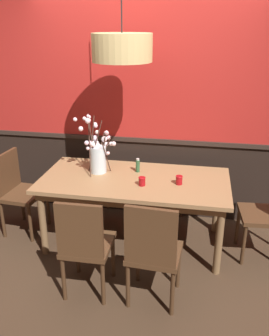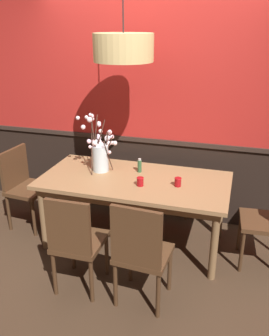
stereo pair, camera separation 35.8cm
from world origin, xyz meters
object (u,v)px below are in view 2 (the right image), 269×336
at_px(chair_near_side_left, 76,240).
at_px(candle_holder_nearer_edge, 178,182).
at_px(dining_table, 134,186).
at_px(condiment_bottle, 140,166).
at_px(candle_holder_nearer_center, 140,182).
at_px(chair_near_side_right, 140,251).
at_px(vase_with_blossoms, 100,154).
at_px(pendant_lamp, 123,48).
at_px(chair_far_side_left, 135,165).
at_px(chair_far_side_right, 177,169).
at_px(chair_head_west_end, 24,183).

height_order(chair_near_side_left, candle_holder_nearer_edge, chair_near_side_left).
bearing_deg(dining_table, condiment_bottle, 89.98).
bearing_deg(candle_holder_nearer_center, chair_near_side_right, -73.80).
distance_m(vase_with_blossoms, candle_holder_nearer_edge, 0.89).
xyz_separation_m(dining_table, pendant_lamp, (-0.13, 0.09, 1.34)).
bearing_deg(candle_holder_nearer_center, candle_holder_nearer_edge, 14.94).
bearing_deg(candle_holder_nearer_center, dining_table, 124.71).
bearing_deg(pendant_lamp, candle_holder_nearer_edge, -13.75).
xyz_separation_m(chair_near_side_right, condiment_bottle, (-0.32, 1.07, 0.29)).
relative_size(chair_far_side_left, chair_near_side_right, 0.97).
bearing_deg(chair_far_side_left, condiment_bottle, -69.77).
xyz_separation_m(candle_holder_nearer_edge, condiment_bottle, (-0.45, 0.24, 0.03)).
bearing_deg(pendant_lamp, chair_near_side_left, -97.08).
bearing_deg(chair_far_side_right, condiment_bottle, -111.36).
height_order(dining_table, chair_near_side_right, chair_near_side_right).
bearing_deg(vase_with_blossoms, chair_near_side_left, -80.98).
xyz_separation_m(dining_table, chair_head_west_end, (-1.32, 0.01, -0.14)).
height_order(vase_with_blossoms, condiment_bottle, vase_with_blossoms).
distance_m(chair_near_side_right, condiment_bottle, 1.15).
bearing_deg(chair_near_side_right, chair_near_side_left, 178.89).
height_order(chair_near_side_left, candle_holder_nearer_center, chair_near_side_left).
distance_m(chair_far_side_right, candle_holder_nearer_center, 1.08).
relative_size(chair_near_side_right, candle_holder_nearer_center, 11.19).
xyz_separation_m(candle_holder_nearer_center, pendant_lamp, (-0.23, 0.24, 1.21)).
distance_m(chair_far_side_right, pendant_lamp, 1.71).
distance_m(chair_near_side_right, vase_with_blossoms, 1.30).
bearing_deg(dining_table, pendant_lamp, 145.75).
bearing_deg(chair_far_side_right, pendant_lamp, -117.05).
distance_m(candle_holder_nearer_center, pendant_lamp, 1.26).
relative_size(chair_far_side_left, chair_far_side_right, 0.96).
xyz_separation_m(chair_head_west_end, chair_near_side_right, (1.63, -0.90, 0.01)).
bearing_deg(chair_far_side_right, vase_with_blossoms, -131.32).
xyz_separation_m(chair_head_west_end, condiment_bottle, (1.32, 0.17, 0.29)).
height_order(dining_table, chair_far_side_right, chair_far_side_right).
height_order(chair_far_side_right, vase_with_blossoms, vase_with_blossoms).
distance_m(dining_table, candle_holder_nearer_edge, 0.47).
relative_size(chair_near_side_right, vase_with_blossoms, 1.51).
bearing_deg(chair_head_west_end, condiment_bottle, 7.55).
relative_size(chair_far_side_left, condiment_bottle, 6.20).
distance_m(candle_holder_nearer_center, condiment_bottle, 0.35).
height_order(vase_with_blossoms, candle_holder_nearer_edge, vase_with_blossoms).
relative_size(chair_near_side_left, chair_far_side_left, 1.01).
bearing_deg(chair_far_side_left, chair_near_side_left, -89.55).
distance_m(chair_far_side_left, vase_with_blossoms, 0.91).
distance_m(chair_near_side_left, chair_far_side_right, 1.84).
bearing_deg(condiment_bottle, chair_far_side_right, 68.64).
relative_size(chair_head_west_end, chair_near_side_left, 0.97).
xyz_separation_m(dining_table, condiment_bottle, (0.00, 0.19, 0.15)).
bearing_deg(condiment_bottle, pendant_lamp, -144.35).
relative_size(chair_head_west_end, chair_far_side_left, 0.98).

